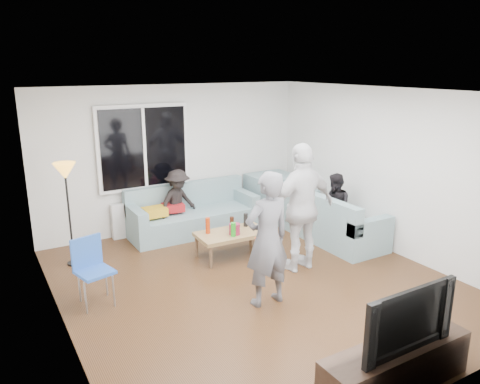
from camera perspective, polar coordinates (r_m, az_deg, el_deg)
floor at (r=6.62m, az=1.92°, el=-11.14°), size 5.00×5.50×0.04m
ceiling at (r=5.93m, az=2.15°, el=12.33°), size 5.00×5.50×0.04m
wall_back at (r=8.55m, az=-7.99°, el=4.21°), size 5.00×0.04×2.60m
wall_front at (r=4.21m, az=22.89°, el=-8.72°), size 5.00×0.04×2.60m
wall_left at (r=5.30m, az=-21.72°, el=-3.72°), size 0.04×5.50×2.60m
wall_right at (r=7.76m, az=17.97°, el=2.45°), size 0.04×5.50×2.60m
window_frame at (r=8.22m, az=-11.71°, el=5.37°), size 1.62×0.06×1.47m
window_glass at (r=8.19m, az=-11.62°, el=5.33°), size 1.50×0.02×1.35m
window_mullion at (r=8.18m, az=-11.59°, el=5.32°), size 0.05×0.03×1.35m
radiator at (r=8.48m, az=-11.17°, el=-2.94°), size 1.30×0.12×0.62m
potted_plant at (r=8.48m, az=-8.11°, el=0.74°), size 0.22×0.18×0.39m
vase at (r=8.31m, az=-11.86°, el=-0.46°), size 0.20×0.20×0.19m
sofa_back_section at (r=8.36m, az=-5.73°, el=-2.16°), size 2.30×0.85×0.85m
sofa_right_section at (r=8.16m, az=11.12°, el=-2.84°), size 2.00×0.85×0.85m
sofa_corner at (r=9.18m, az=4.05°, el=-0.53°), size 0.85×0.85×0.85m
cushion_yellow at (r=8.06m, az=-10.40°, el=-2.39°), size 0.38×0.33×0.14m
cushion_red at (r=8.25m, az=-8.20°, el=-1.86°), size 0.40×0.34×0.13m
coffee_table at (r=7.37m, az=-0.98°, el=-6.39°), size 1.12×0.64×0.40m
pitcher at (r=7.19m, az=-0.67°, el=-4.55°), size 0.17×0.17×0.17m
side_chair at (r=6.14m, az=-17.32°, el=-9.41°), size 0.49×0.49×0.86m
floor_lamp at (r=7.33m, az=-20.15°, el=-2.68°), size 0.32×0.32×1.56m
player_left at (r=5.75m, az=3.36°, el=-5.79°), size 0.64×0.43×1.72m
player_right at (r=6.77m, az=7.63°, el=-1.91°), size 1.12×0.50×1.88m
spectator_right at (r=8.06m, az=11.53°, el=-1.89°), size 0.60×0.68×1.17m
spectator_back at (r=8.24m, az=-7.59°, el=-1.30°), size 0.86×0.67×1.18m
tv_console at (r=4.84m, az=18.49°, el=-19.59°), size 1.60×0.40×0.44m
television at (r=4.57m, az=19.07°, el=-14.11°), size 1.08×0.14×0.62m
bottle_c at (r=7.40m, az=-1.01°, el=-3.81°), size 0.07×0.07×0.21m
bottle_a at (r=7.23m, az=-3.97°, el=-4.12°), size 0.07×0.07×0.25m
bottle_b at (r=7.10m, az=-0.83°, el=-4.61°), size 0.08×0.08×0.22m
bottle_e at (r=7.53m, az=0.70°, el=-3.43°), size 0.07×0.07×0.21m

